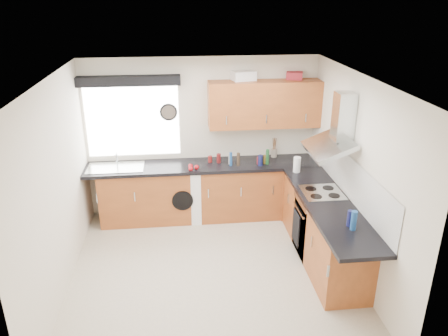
{
  "coord_description": "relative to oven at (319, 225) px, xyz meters",
  "views": [
    {
      "loc": [
        -0.36,
        -4.75,
        3.41
      ],
      "look_at": [
        0.25,
        0.85,
        1.1
      ],
      "focal_mm": 35.0,
      "sensor_mm": 36.0,
      "label": 1
    }
  ],
  "objects": [
    {
      "name": "oven",
      "position": [
        0.0,
        0.0,
        0.0
      ],
      "size": [
        0.56,
        0.58,
        0.85
      ],
      "primitive_type": "cube",
      "color": "black",
      "rests_on": "ground_plane"
    },
    {
      "name": "jar_3",
      "position": [
        -0.55,
        1.12,
        0.56
      ],
      "size": [
        0.05,
        0.05,
        0.14
      ],
      "primitive_type": "cylinder",
      "color": "brown",
      "rests_on": "worktop_back"
    },
    {
      "name": "wall_right",
      "position": [
        0.3,
        -0.3,
        0.82
      ],
      "size": [
        0.02,
        3.6,
        2.5
      ],
      "primitive_type": "cube",
      "color": "silver",
      "rests_on": "ground_plane"
    },
    {
      "name": "casserole",
      "position": [
        -0.86,
        1.42,
        1.8
      ],
      "size": [
        0.38,
        0.31,
        0.14
      ],
      "primitive_type": "cube",
      "rotation": [
        0.0,
        0.0,
        0.22
      ],
      "color": "white",
      "rests_on": "upper_cabinets"
    },
    {
      "name": "wall_clock",
      "position": [
        -2.0,
        1.48,
        1.25
      ],
      "size": [
        0.27,
        0.04,
        0.27
      ],
      "primitive_type": "cylinder",
      "rotation": [
        1.57,
        0.0,
        0.0
      ],
      "color": "black",
      "rests_on": "wall_back"
    },
    {
      "name": "base_cab_back",
      "position": [
        -1.6,
        1.21,
        0.01
      ],
      "size": [
        3.0,
        0.58,
        0.86
      ],
      "primitive_type": "cube",
      "color": "brown",
      "rests_on": "ground_plane"
    },
    {
      "name": "worktop_back",
      "position": [
        -1.5,
        1.2,
        0.46
      ],
      "size": [
        3.6,
        0.62,
        0.05
      ],
      "primitive_type": "cube",
      "color": "black",
      "rests_on": "base_cab_back"
    },
    {
      "name": "worktop_right",
      "position": [
        0.0,
        -0.3,
        0.46
      ],
      "size": [
        0.62,
        2.42,
        0.05
      ],
      "primitive_type": "cube",
      "color": "black",
      "rests_on": "base_cab_right"
    },
    {
      "name": "jar_0",
      "position": [
        -0.97,
        1.08,
        0.59
      ],
      "size": [
        0.05,
        0.05,
        0.21
      ],
      "primitive_type": "cylinder",
      "color": "#37291E",
      "rests_on": "worktop_back"
    },
    {
      "name": "extractor_hood",
      "position": [
        0.1,
        -0.0,
        1.34
      ],
      "size": [
        0.52,
        0.78,
        0.66
      ],
      "primitive_type": null,
      "color": "silver",
      "rests_on": "wall_right"
    },
    {
      "name": "splashback",
      "position": [
        0.29,
        0.0,
        0.75
      ],
      "size": [
        0.01,
        3.0,
        0.54
      ],
      "primitive_type": "cube",
      "color": "white",
      "rests_on": "wall_right"
    },
    {
      "name": "base_cab_right",
      "position": [
        0.01,
        -0.15,
        0.01
      ],
      "size": [
        0.58,
        2.1,
        0.86
      ],
      "primitive_type": "cube",
      "color": "brown",
      "rests_on": "ground_plane"
    },
    {
      "name": "jar_5",
      "position": [
        -1.09,
        1.16,
        0.57
      ],
      "size": [
        0.05,
        0.05,
        0.17
      ],
      "primitive_type": "cylinder",
      "color": "#AB9F92",
      "rests_on": "worktop_back"
    },
    {
      "name": "base_cab_corner",
      "position": [
        0.0,
        1.2,
        0.01
      ],
      "size": [
        0.6,
        0.6,
        0.86
      ],
      "primitive_type": "cube",
      "color": "brown",
      "rests_on": "ground_plane"
    },
    {
      "name": "jar_7",
      "position": [
        -1.26,
        1.24,
        0.56
      ],
      "size": [
        0.07,
        0.07,
        0.14
      ],
      "primitive_type": "cylinder",
      "color": "#571213",
      "rests_on": "worktop_back"
    },
    {
      "name": "bottle_1",
      "position": [
        0.04,
        -0.96,
        0.6
      ],
      "size": [
        0.07,
        0.07,
        0.23
      ],
      "primitive_type": "cylinder",
      "color": "navy",
      "rests_on": "worktop_right"
    },
    {
      "name": "washing_machine",
      "position": [
        -1.84,
        1.22,
        0.02
      ],
      "size": [
        0.64,
        0.62,
        0.88
      ],
      "primitive_type": "cube",
      "rotation": [
        0.0,
        0.0,
        -0.06
      ],
      "color": "white",
      "rests_on": "ground_plane"
    },
    {
      "name": "window_blind",
      "position": [
        -2.55,
        1.4,
        1.76
      ],
      "size": [
        1.5,
        0.18,
        0.14
      ],
      "primitive_type": "cube",
      "color": "black",
      "rests_on": "wall_back"
    },
    {
      "name": "bottle_0",
      "position": [
        0.03,
        -0.87,
        0.58
      ],
      "size": [
        0.06,
        0.06,
        0.19
      ],
      "primitive_type": "cylinder",
      "color": "#16184B",
      "rests_on": "worktop_right"
    },
    {
      "name": "wall_left",
      "position": [
        -3.3,
        -0.3,
        0.82
      ],
      "size": [
        0.02,
        3.6,
        2.5
      ],
      "primitive_type": "cube",
      "color": "silver",
      "rests_on": "ground_plane"
    },
    {
      "name": "jar_1",
      "position": [
        -0.52,
        1.1,
        0.6
      ],
      "size": [
        0.05,
        0.05,
        0.24
      ],
      "primitive_type": "cylinder",
      "color": "#1B4D23",
      "rests_on": "worktop_back"
    },
    {
      "name": "sink",
      "position": [
        -2.83,
        1.2,
        0.52
      ],
      "size": [
        0.84,
        0.46,
        0.1
      ],
      "primitive_type": null,
      "color": "silver",
      "rests_on": "worktop_back"
    },
    {
      "name": "jar_4",
      "position": [
        -0.58,
        1.18,
        0.54
      ],
      "size": [
        0.07,
        0.07,
        0.1
      ],
      "primitive_type": "cylinder",
      "color": "black",
      "rests_on": "worktop_back"
    },
    {
      "name": "wall_back",
      "position": [
        -1.5,
        1.5,
        0.82
      ],
      "size": [
        3.6,
        0.02,
        2.5
      ],
      "primitive_type": "cube",
      "color": "silver",
      "rests_on": "ground_plane"
    },
    {
      "name": "storage_box",
      "position": [
        -0.09,
        1.42,
        1.78
      ],
      "size": [
        0.29,
        0.26,
        0.11
      ],
      "primitive_type": "cube",
      "rotation": [
        0.0,
        0.0,
        -0.29
      ],
      "color": "#A1242E",
      "rests_on": "upper_cabinets"
    },
    {
      "name": "jar_9",
      "position": [
        -1.39,
        1.28,
        0.54
      ],
      "size": [
        0.06,
        0.06,
        0.1
      ],
      "primitive_type": "cylinder",
      "color": "maroon",
      "rests_on": "worktop_back"
    },
    {
      "name": "jar_6",
      "position": [
        -0.64,
        1.05,
        0.57
      ],
      "size": [
        0.07,
        0.07,
        0.17
      ],
      "primitive_type": "cylinder",
      "color": "#141945",
      "rests_on": "worktop_back"
    },
    {
      "name": "jar_8",
      "position": [
        -0.65,
        1.11,
        0.54
      ],
      "size": [
        0.06,
        0.06,
        0.12
      ],
      "primitive_type": "cylinder",
      "color": "maroon",
      "rests_on": "worktop_back"
    },
    {
      "name": "ground_plane",
      "position": [
        -1.5,
        -0.3,
        -0.42
      ],
      "size": [
        3.6,
        3.6,
        0.0
      ],
      "primitive_type": "plane",
      "color": "beige"
    },
    {
      "name": "ceiling",
      "position": [
        -1.5,
        -0.3,
        2.08
      ],
      "size": [
        3.6,
        3.6,
        0.02
      ],
      "primitive_type": "cube",
      "color": "white",
      "rests_on": "wall_back"
    },
    {
      "name": "jar_2",
      "position": [
        -1.09,
        1.1,
        0.59
      ],
      "size": [
        0.04,
        0.04,
        0.22
      ],
      "primitive_type": "cylinder",
      "color": "navy",
      "rests_on": "worktop_back"
    },
    {
      "name": "window",
      "position": [
        -2.55,
        1.49,
        1.12
      ],
      "size": [
        1.4,
        0.02,
        1.1
      ],
      "primitive_type": "cube",
      "color": "white",
      "rests_on": "wall_back"
    },
    {
      "name": "hob_plate",
      "position": [
        0.0,
        0.0,
        0.49
      ],
      "size": [
        0.52,
        0.52,
        0.01
      ],
      "primitive_type": "cube",
      "color": "silver",
      "rests_on": "worktop_right"
    },
    {
      "name": "tomato_cluster",
      "position": [
        -1.67,
        1.0,
        0.52
      ],
      "size": [
        0.17,
        0.17,
        0.07
      ],
      "primitive_type": null,
      "rotation": [
        0.0,
        0.0,
        -0.04
      ],
      "color": "#A10D14",
      "rests_on": "worktop_back"
    },
    {
      "name": "kitchen_roll",
      "position": [
        -0.15,
        0.75,
        0.6
      ],
      "size": [
        0.11,
        0.11,
        0.23
      ],
      "primitive_type": "cylinder",
      "rotation": [
        0.0,
        0.0,
        -0.1
      ],
      "color": "white",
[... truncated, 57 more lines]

